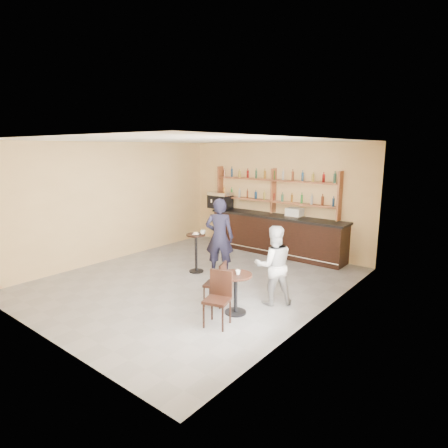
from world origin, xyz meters
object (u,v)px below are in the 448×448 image
Objects in this scene: chair_west at (215,284)px; chair_south at (217,300)px; pedestal_table at (196,253)px; cafe_table at (236,294)px; espresso_machine at (220,200)px; pastry_case at (295,213)px; bar_counter at (276,235)px; man_main at (219,237)px; patron_second at (274,265)px.

chair_south reaches higher than chair_west.
pedestal_table reaches higher than cafe_table.
espresso_machine is 2.66m from pastry_case.
pedestal_table is (-0.70, -2.66, -0.09)m from bar_counter.
chair_west reaches higher than cafe_table.
espresso_machine is 0.84× the size of chair_west.
man_main is at bearing 18.01° from pedestal_table.
espresso_machine is 0.77× the size of chair_south.
bar_counter is 4.24m from cafe_table.
pastry_case is at bearing 64.38° from pedestal_table.
pedestal_table is at bearing -104.79° from bar_counter.
pedestal_table is at bearing 149.33° from cafe_table.
chair_west is (3.04, -3.91, -0.96)m from espresso_machine.
cafe_table is 0.97m from patron_second.
chair_west is at bearing -76.32° from bar_counter.
cafe_table is 0.88× the size of chair_west.
pedestal_table is at bearing -58.48° from espresso_machine.
cafe_table is 0.49× the size of patron_second.
man_main is 2.27m from cafe_table.
pedestal_table is at bearing -108.91° from pastry_case.
man_main is at bearing -98.73° from pastry_case.
cafe_table is (2.20, -1.31, -0.10)m from pedestal_table.
bar_counter reaches higher than chair_west.
chair_south is (1.66, -2.10, -0.46)m from man_main.
man_main reaches higher than patron_second.
pastry_case reaches higher than bar_counter.
man_main reaches higher than pastry_case.
cafe_table is (1.50, -3.96, -0.19)m from bar_counter.
chair_west is at bearing 97.79° from man_main.
espresso_machine is at bearing 132.15° from cafe_table.
patron_second is at bearing 132.28° from man_main.
chair_west is (-0.55, 0.05, 0.05)m from cafe_table.
bar_counter is 4.82m from chair_south.
pedestal_table is 1.11× the size of chair_west.
bar_counter is 4.03m from chair_west.
pedestal_table is at bearing -147.90° from chair_west.
chair_west is (0.38, -3.91, -0.84)m from pastry_case.
espresso_machine is 5.44m from cafe_table.
chair_south is at bearing -85.24° from cafe_table.
chair_south is (0.05, -0.60, 0.09)m from cafe_table.
patron_second is (1.23, -3.13, -0.48)m from pastry_case.
pastry_case is at bearing 0.00° from bar_counter.
pastry_case is at bearing 103.21° from cafe_table.
bar_counter is 2.66× the size of patron_second.
bar_counter is 2.24m from espresso_machine.
cafe_table is at bearing 64.14° from chair_west.
chair_west is at bearing -48.18° from espresso_machine.
man_main is 1.87m from chair_west.
cafe_table is at bearing 78.24° from chair_south.
bar_counter is at bearing 75.21° from pedestal_table.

